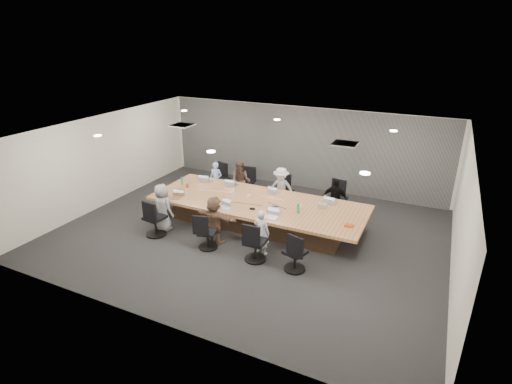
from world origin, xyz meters
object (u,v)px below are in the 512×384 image
at_px(chair_5, 208,235).
at_px(canvas_bag, 322,206).
at_px(person_2, 281,188).
at_px(bottle_green_left, 182,181).
at_px(person_5, 214,220).
at_px(laptop_2, 274,192).
at_px(person_3, 335,199).
at_px(chair_3, 337,201).
at_px(chair_4, 155,220).
at_px(bottle_clear, 233,192).
at_px(stapler, 252,209).
at_px(chair_7, 295,255).
at_px(chair_0, 222,181).
at_px(chair_2, 285,194).
at_px(laptop_4, 174,198).
at_px(bottle_green_right, 298,208).
at_px(laptop_3, 330,202).
at_px(laptop_5, 225,208).
at_px(chair_6, 255,245).
at_px(conference_table, 258,212).
at_px(laptop_6, 271,217).
at_px(laptop_0, 207,180).
at_px(chair_1, 246,186).
at_px(person_4, 163,207).
at_px(person_0, 216,180).
at_px(snack_packet, 349,226).
at_px(mug_brown, 187,186).
at_px(laptop_1, 233,185).
at_px(person_1, 241,182).

distance_m(chair_5, canvas_bag, 3.12).
distance_m(person_2, bottle_green_left, 3.04).
relative_size(chair_5, person_5, 0.59).
height_order(laptop_2, person_3, person_3).
height_order(chair_3, chair_4, chair_4).
height_order(bottle_clear, stapler, bottle_clear).
bearing_deg(person_3, chair_7, -92.86).
distance_m(chair_0, person_5, 3.44).
xyz_separation_m(chair_0, chair_7, (3.90, -3.40, -0.02)).
distance_m(chair_2, canvas_bag, 2.16).
relative_size(chair_7, laptop_2, 2.52).
distance_m(laptop_4, person_5, 1.73).
bearing_deg(bottle_green_right, laptop_3, 62.81).
bearing_deg(chair_3, laptop_4, 41.63).
bearing_deg(laptop_5, chair_6, -22.12).
bearing_deg(person_2, chair_4, -129.13).
distance_m(conference_table, laptop_3, 2.02).
height_order(chair_4, laptop_6, chair_4).
distance_m(laptop_0, bottle_green_left, 0.80).
bearing_deg(conference_table, chair_4, -142.60).
bearing_deg(chair_1, bottle_green_right, 133.80).
distance_m(chair_5, person_4, 1.70).
relative_size(person_2, laptop_2, 4.29).
distance_m(person_0, bottle_green_right, 3.80).
distance_m(chair_6, person_4, 3.00).
bearing_deg(stapler, canvas_bag, 14.23).
height_order(chair_0, laptop_3, chair_0).
xyz_separation_m(person_3, canvas_bag, (-0.07, -1.03, 0.18)).
bearing_deg(laptop_4, conference_table, 5.72).
distance_m(conference_table, chair_4, 2.80).
distance_m(chair_1, snack_packet, 4.45).
bearing_deg(laptop_5, laptop_6, 11.96).
bearing_deg(laptop_0, bottle_green_right, 156.13).
xyz_separation_m(chair_3, canvas_bag, (-0.07, -1.38, 0.38)).
bearing_deg(person_2, conference_table, -97.62).
distance_m(conference_table, mug_brown, 2.40).
xyz_separation_m(chair_1, chair_4, (-1.00, -3.40, 0.03)).
relative_size(chair_0, laptop_1, 2.55).
bearing_deg(person_5, laptop_2, -104.36).
xyz_separation_m(person_0, laptop_5, (1.57, -2.15, 0.16)).
distance_m(laptop_5, bottle_green_right, 1.95).
bearing_deg(person_0, bottle_green_left, -119.85).
distance_m(chair_2, person_2, 0.46).
relative_size(chair_7, person_3, 0.62).
xyz_separation_m(laptop_5, bottle_green_right, (1.86, 0.55, 0.12)).
distance_m(chair_3, canvas_bag, 1.43).
distance_m(chair_2, laptop_4, 3.47).
relative_size(bottle_green_left, canvas_bag, 0.96).
relative_size(person_1, bottle_green_right, 5.06).
bearing_deg(stapler, laptop_1, 120.00).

